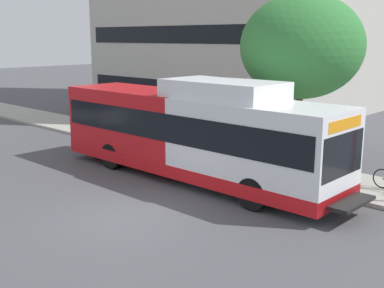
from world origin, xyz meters
The scene contains 4 objects.
ground_plane centered at (0.00, 8.00, 0.00)m, with size 120.00×120.00×0.00m, color #4C4C51.
sidewalk_curb centered at (7.00, 6.00, 0.07)m, with size 3.00×56.00×0.14m, color #A8A399.
transit_bus centered at (4.03, 1.26, 1.70)m, with size 2.58×12.25×3.65m.
street_tree_near_stop centered at (7.94, -0.66, 4.69)m, with size 4.61×4.61×6.52m.
Camera 1 is at (-8.30, -10.32, 5.04)m, focal length 45.31 mm.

